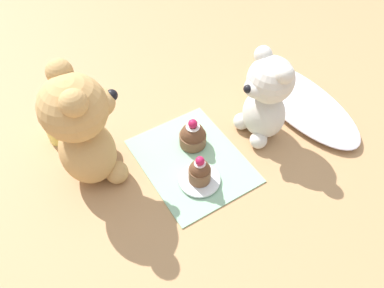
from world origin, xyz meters
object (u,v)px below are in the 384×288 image
at_px(saucer_plate, 199,180).
at_px(cupcake_near_cream_bear, 193,136).
at_px(teddy_bear_cream, 266,98).
at_px(teddy_bear_tan, 83,130).
at_px(juice_glass, 57,127).
at_px(cupcake_near_tan_bear, 200,171).

bearing_deg(saucer_plate, cupcake_near_cream_bear, 155.75).
distance_m(teddy_bear_cream, teddy_bear_tan, 0.37).
xyz_separation_m(teddy_bear_cream, teddy_bear_tan, (-0.09, -0.36, 0.03)).
distance_m(cupcake_near_cream_bear, saucer_plate, 0.10).
bearing_deg(cupcake_near_cream_bear, juice_glass, -125.81).
bearing_deg(juice_glass, cupcake_near_cream_bear, 54.19).
bearing_deg(teddy_bear_cream, saucer_plate, -74.14).
height_order(teddy_bear_tan, saucer_plate, teddy_bear_tan).
bearing_deg(juice_glass, cupcake_near_tan_bear, 36.90).
height_order(teddy_bear_tan, juice_glass, teddy_bear_tan).
height_order(teddy_bear_tan, cupcake_near_tan_bear, teddy_bear_tan).
bearing_deg(saucer_plate, juice_glass, -143.10).
relative_size(teddy_bear_cream, cupcake_near_tan_bear, 3.01).
xyz_separation_m(cupcake_near_cream_bear, juice_glass, (-0.17, -0.24, 0.01)).
bearing_deg(teddy_bear_tan, saucer_plate, -124.67).
relative_size(cupcake_near_cream_bear, juice_glass, 0.96).
height_order(teddy_bear_tan, cupcake_near_cream_bear, teddy_bear_tan).
distance_m(teddy_bear_tan, cupcake_near_cream_bear, 0.23).
relative_size(teddy_bear_tan, cupcake_near_cream_bear, 3.59).
bearing_deg(juice_glass, teddy_bear_cream, 60.50).
relative_size(teddy_bear_tan, juice_glass, 3.44).
xyz_separation_m(cupcake_near_cream_bear, saucer_plate, (0.09, -0.04, -0.02)).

